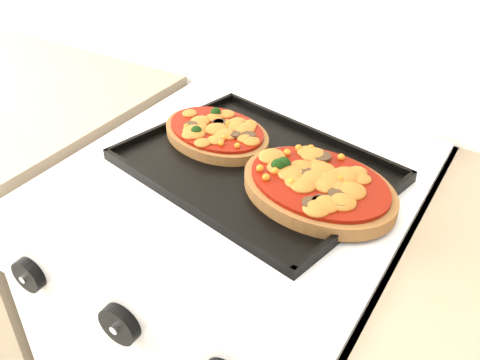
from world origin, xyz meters
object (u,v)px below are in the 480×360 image
Objects in this scene: pizza_left at (216,132)px; pizza_right at (319,185)px; baking_tray at (255,165)px; stove at (242,343)px.

pizza_right is (0.24, -0.06, 0.00)m from pizza_left.
baking_tray is at bearing -21.46° from pizza_left.
stove is at bearing -124.31° from baking_tray.
baking_tray is 0.12m from pizza_left.
baking_tray is at bearing 170.49° from pizza_right.
pizza_right reaches higher than stove.
pizza_left is (-0.09, 0.06, 0.48)m from stove.
stove is 0.50m from pizza_right.
baking_tray reaches higher than stove.
pizza_right reaches higher than pizza_left.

